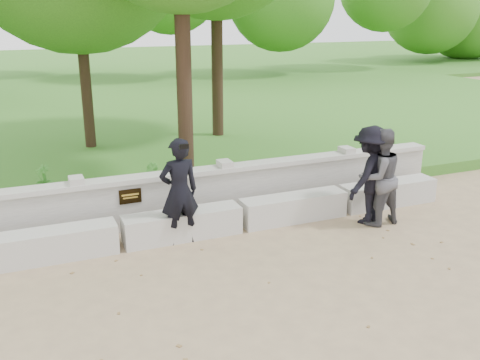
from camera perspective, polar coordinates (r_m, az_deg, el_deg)
The scene contains 9 objects.
ground at distance 6.83m, azimuth -9.58°, elevation -13.32°, with size 80.00×80.00×0.00m, color tan.
lawn at distance 20.08m, azimuth -19.05°, elevation 6.98°, with size 40.00×22.00×0.25m, color #407024.
concrete_bench at distance 8.41m, azimuth -12.70°, elevation -5.68°, with size 11.90×0.45×0.45m.
parapet_wall at distance 8.97m, azimuth -13.62°, elevation -2.61°, with size 12.50×0.35×0.90m.
man_main at distance 8.23m, azimuth -6.50°, elevation -1.23°, with size 0.63×0.57×1.69m.
visitor_left at distance 9.23m, azimuth 14.62°, elevation 0.28°, with size 0.86×0.69×1.66m.
visitor_mid at distance 9.26m, azimuth 13.65°, elevation 0.50°, with size 1.25×1.05×1.68m.
shrub_b at distance 9.98m, azimuth -9.41°, elevation 0.15°, with size 0.31×0.25×0.57m, color #3F872E.
shrub_d at distance 10.52m, azimuth -20.23°, elevation 0.11°, with size 0.30×0.27×0.54m, color #3F872E.
Camera 1 is at (-1.21, -5.76, 3.48)m, focal length 40.00 mm.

